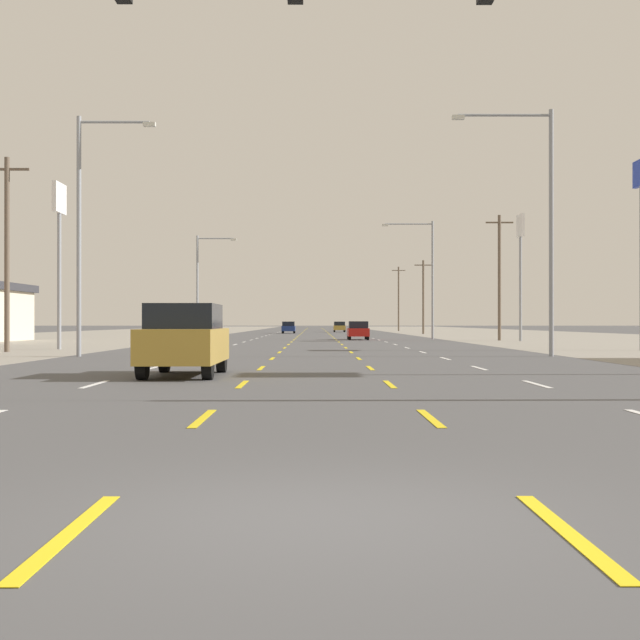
# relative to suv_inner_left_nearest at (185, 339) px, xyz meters

# --- Properties ---
(ground_plane) EXTENTS (572.00, 572.00, 0.00)m
(ground_plane) POSITION_rel_suv_inner_left_nearest_xyz_m (3.61, 48.07, -1.03)
(ground_plane) COLOR #4C4C4F
(lot_apron_left) EXTENTS (28.00, 440.00, 0.01)m
(lot_apron_left) POSITION_rel_suv_inner_left_nearest_xyz_m (-21.14, 48.07, -1.02)
(lot_apron_left) COLOR gray
(lot_apron_left) RESTS_ON ground
(lot_apron_right) EXTENTS (28.00, 440.00, 0.01)m
(lot_apron_right) POSITION_rel_suv_inner_left_nearest_xyz_m (28.36, 48.07, -1.02)
(lot_apron_right) COLOR gray
(lot_apron_right) RESTS_ON ground
(lane_markings) EXTENTS (10.64, 227.60, 0.01)m
(lane_markings) POSITION_rel_suv_inner_left_nearest_xyz_m (3.61, 86.57, -1.02)
(lane_markings) COLOR white
(lane_markings) RESTS_ON ground
(signal_span_wire) EXTENTS (27.49, 0.53, 9.61)m
(signal_span_wire) POSITION_rel_suv_inner_left_nearest_xyz_m (3.95, -7.57, 4.64)
(signal_span_wire) COLOR brown
(signal_span_wire) RESTS_ON ground
(suv_inner_left_nearest) EXTENTS (1.98, 4.90, 1.98)m
(suv_inner_left_nearest) POSITION_rel_suv_inner_left_nearest_xyz_m (0.00, 0.00, 0.00)
(suv_inner_left_nearest) COLOR #B28C33
(suv_inner_left_nearest) RESTS_ON ground
(hatchback_inner_right_near) EXTENTS (1.72, 3.90, 1.54)m
(hatchback_inner_right_near) POSITION_rel_suv_inner_left_nearest_xyz_m (7.19, 50.03, -0.24)
(hatchback_inner_right_near) COLOR red
(hatchback_inner_right_near) RESTS_ON ground
(hatchback_inner_left_mid) EXTENTS (1.72, 3.90, 1.54)m
(hatchback_inner_left_mid) POSITION_rel_suv_inner_left_nearest_xyz_m (0.19, 91.81, -0.24)
(hatchback_inner_left_mid) COLOR navy
(hatchback_inner_left_mid) RESTS_ON ground
(hatchback_inner_right_midfar) EXTENTS (1.72, 3.90, 1.54)m
(hatchback_inner_right_midfar) POSITION_rel_suv_inner_left_nearest_xyz_m (7.21, 107.08, -0.24)
(hatchback_inner_right_midfar) COLOR #B28C33
(hatchback_inner_right_midfar) RESTS_ON ground
(pole_sign_left_row_1) EXTENTS (0.24, 2.01, 9.00)m
(pole_sign_left_row_1) POSITION_rel_suv_inner_left_nearest_xyz_m (-10.25, 23.92, 5.76)
(pole_sign_left_row_1) COLOR gray
(pole_sign_left_row_1) RESTS_ON ground
(pole_sign_right_row_2) EXTENTS (0.24, 1.79, 9.83)m
(pole_sign_right_row_2) POSITION_rel_suv_inner_left_nearest_xyz_m (19.57, 44.88, 6.24)
(pole_sign_right_row_2) COLOR gray
(pole_sign_right_row_2) RESTS_ON ground
(streetlight_left_row_0) EXTENTS (3.38, 0.26, 10.32)m
(streetlight_left_row_0) POSITION_rel_suv_inner_left_nearest_xyz_m (-6.25, 13.83, 4.82)
(streetlight_left_row_0) COLOR gray
(streetlight_left_row_0) RESTS_ON ground
(streetlight_right_row_0) EXTENTS (4.37, 0.26, 10.64)m
(streetlight_right_row_0) POSITION_rel_suv_inner_left_nearest_xyz_m (13.34, 13.83, 5.11)
(streetlight_right_row_0) COLOR gray
(streetlight_right_row_0) RESTS_ON ground
(streetlight_left_row_1) EXTENTS (3.49, 0.26, 8.94)m
(streetlight_left_row_1) POSITION_rel_suv_inner_left_nearest_xyz_m (-6.19, 52.71, 4.12)
(streetlight_left_row_1) COLOR gray
(streetlight_left_row_1) RESTS_ON ground
(streetlight_right_row_1) EXTENTS (4.47, 0.26, 10.19)m
(streetlight_right_row_1) POSITION_rel_suv_inner_left_nearest_xyz_m (13.31, 52.71, 4.89)
(streetlight_right_row_1) COLOR gray
(streetlight_right_row_1) RESTS_ON ground
(utility_pole_left_row_0) EXTENTS (2.20, 0.26, 9.64)m
(utility_pole_left_row_0) POSITION_rel_suv_inner_left_nearest_xyz_m (-11.65, 19.78, 3.99)
(utility_pole_left_row_0) COLOR brown
(utility_pole_left_row_0) RESTS_ON ground
(utility_pole_right_row_1) EXTENTS (2.20, 0.26, 10.05)m
(utility_pole_right_row_1) POSITION_rel_suv_inner_left_nearest_xyz_m (18.38, 47.08, 4.20)
(utility_pole_right_row_1) COLOR brown
(utility_pole_right_row_1) RESTS_ON ground
(utility_pole_right_row_2) EXTENTS (2.20, 0.26, 9.12)m
(utility_pole_right_row_2) POSITION_rel_suv_inner_left_nearest_xyz_m (17.03, 86.32, 3.73)
(utility_pole_right_row_2) COLOR brown
(utility_pole_right_row_2) RESTS_ON ground
(utility_pole_right_row_3) EXTENTS (2.20, 0.26, 10.47)m
(utility_pole_right_row_3) POSITION_rel_suv_inner_left_nearest_xyz_m (17.25, 121.33, 4.41)
(utility_pole_right_row_3) COLOR brown
(utility_pole_right_row_3) RESTS_ON ground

